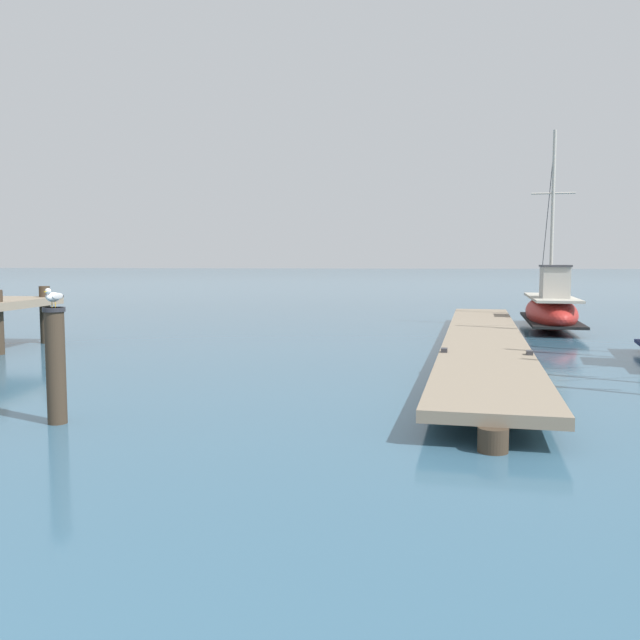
{
  "coord_description": "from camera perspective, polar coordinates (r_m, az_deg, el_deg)",
  "views": [
    {
      "loc": [
        3.4,
        -0.28,
        2.23
      ],
      "look_at": [
        1.92,
        9.03,
        1.4
      ],
      "focal_mm": 37.65,
      "sensor_mm": 36.0,
      "label": 1
    }
  ],
  "objects": [
    {
      "name": "perched_seagull",
      "position": [
        9.78,
        -21.7,
        1.88
      ],
      "size": [
        0.15,
        0.38,
        0.27
      ],
      "color": "gold",
      "rests_on": "mooring_piling"
    },
    {
      "name": "mooring_piling",
      "position": [
        9.86,
        -21.55,
        -3.43
      ],
      "size": [
        0.3,
        0.3,
        1.6
      ],
      "color": "#3D3023",
      "rests_on": "ground"
    },
    {
      "name": "floating_dock",
      "position": [
        16.85,
        13.75,
        -1.47
      ],
      "size": [
        3.02,
        17.92,
        0.53
      ],
      "color": "gray",
      "rests_on": "ground"
    },
    {
      "name": "fishing_boat_2",
      "position": [
        23.25,
        19.04,
        0.89
      ],
      "size": [
        1.94,
        6.11,
        6.49
      ],
      "color": "#AD2823",
      "rests_on": "ground"
    }
  ]
}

